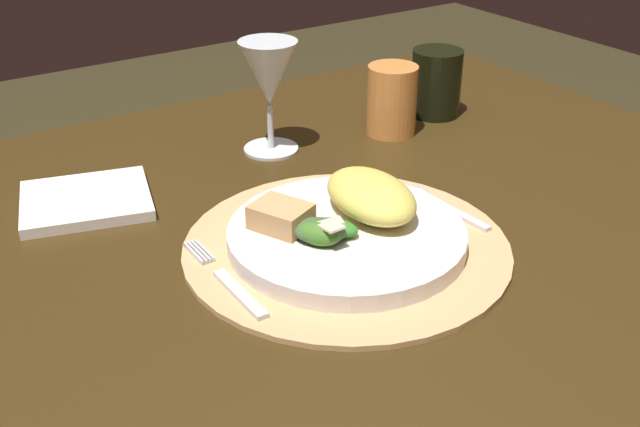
# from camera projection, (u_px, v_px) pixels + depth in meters

# --- Properties ---
(dining_table) EXTENTS (1.16, 0.93, 0.72)m
(dining_table) POSITION_uv_depth(u_px,v_px,m) (334.00, 336.00, 0.91)
(dining_table) COLOR #37260F
(dining_table) RESTS_ON ground
(placemat) EXTENTS (0.34, 0.34, 0.01)m
(placemat) POSITION_uv_depth(u_px,v_px,m) (346.00, 247.00, 0.81)
(placemat) COLOR tan
(placemat) RESTS_ON dining_table
(dinner_plate) EXTENTS (0.25, 0.25, 0.02)m
(dinner_plate) POSITION_uv_depth(u_px,v_px,m) (347.00, 236.00, 0.80)
(dinner_plate) COLOR silver
(dinner_plate) RESTS_ON placemat
(pasta_serving) EXTENTS (0.10, 0.14, 0.04)m
(pasta_serving) POSITION_uv_depth(u_px,v_px,m) (371.00, 196.00, 0.82)
(pasta_serving) COLOR #DBC955
(pasta_serving) RESTS_ON dinner_plate
(salad_greens) EXTENTS (0.08, 0.07, 0.03)m
(salad_greens) POSITION_uv_depth(u_px,v_px,m) (323.00, 231.00, 0.77)
(salad_greens) COLOR #407325
(salad_greens) RESTS_ON dinner_plate
(bread_piece) EXTENTS (0.06, 0.07, 0.03)m
(bread_piece) POSITION_uv_depth(u_px,v_px,m) (281.00, 216.00, 0.79)
(bread_piece) COLOR tan
(bread_piece) RESTS_ON dinner_plate
(fork) EXTENTS (0.01, 0.16, 0.00)m
(fork) POSITION_uv_depth(u_px,v_px,m) (228.00, 281.00, 0.74)
(fork) COLOR silver
(fork) RESTS_ON placemat
(spoon) EXTENTS (0.03, 0.13, 0.01)m
(spoon) POSITION_uv_depth(u_px,v_px,m) (429.00, 199.00, 0.89)
(spoon) COLOR silver
(spoon) RESTS_ON placemat
(napkin) EXTENTS (0.17, 0.16, 0.01)m
(napkin) POSITION_uv_depth(u_px,v_px,m) (86.00, 200.00, 0.89)
(napkin) COLOR white
(napkin) RESTS_ON dining_table
(wine_glass) EXTENTS (0.08, 0.08, 0.15)m
(wine_glass) POSITION_uv_depth(u_px,v_px,m) (269.00, 77.00, 0.99)
(wine_glass) COLOR silver
(wine_glass) RESTS_ON dining_table
(amber_tumbler) EXTENTS (0.07, 0.07, 0.10)m
(amber_tumbler) POSITION_uv_depth(u_px,v_px,m) (392.00, 100.00, 1.07)
(amber_tumbler) COLOR #DB873E
(amber_tumbler) RESTS_ON dining_table
(dark_tumbler) EXTENTS (0.07, 0.07, 0.10)m
(dark_tumbler) POSITION_uv_depth(u_px,v_px,m) (436.00, 83.00, 1.13)
(dark_tumbler) COLOR black
(dark_tumbler) RESTS_ON dining_table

